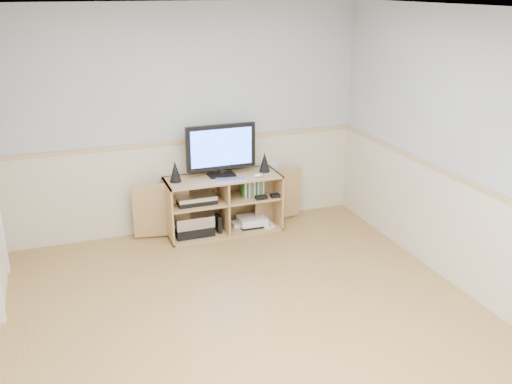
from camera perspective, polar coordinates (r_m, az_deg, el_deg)
room at (r=4.35m, az=-1.09°, el=0.70°), size 4.04×4.54×2.54m
media_cabinet at (r=6.48m, az=-3.43°, el=-1.00°), size 2.00×0.48×0.65m
monitor at (r=6.27m, az=-3.52°, el=4.37°), size 0.78×0.18×0.58m
speaker_left at (r=6.18m, az=-8.09°, el=2.05°), size 0.13×0.13×0.23m
speaker_right at (r=6.46m, az=0.86°, el=3.02°), size 0.12×0.12×0.23m
keyboard at (r=6.20m, az=-2.53°, el=1.24°), size 0.34×0.20×0.01m
mouse at (r=6.30m, az=0.23°, el=1.66°), size 0.10×0.07×0.04m
av_components at (r=6.39m, az=-6.19°, el=-2.50°), size 0.51×0.32×0.47m
game_consoles at (r=6.61m, az=-0.48°, el=-2.97°), size 0.45×0.30×0.11m
game_cases at (r=6.46m, az=-0.38°, el=0.41°), size 0.24×0.14×0.19m
wall_outlet at (r=6.77m, az=1.54°, el=2.38°), size 0.12×0.03×0.12m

